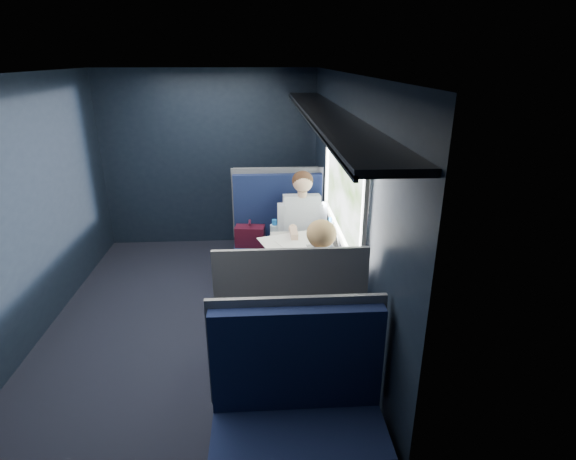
{
  "coord_description": "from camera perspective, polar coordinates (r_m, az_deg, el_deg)",
  "views": [
    {
      "loc": [
        0.66,
        -3.8,
        2.43
      ],
      "look_at": [
        0.9,
        0.0,
        0.95
      ],
      "focal_mm": 28.0,
      "sensor_mm": 36.0,
      "label": 1
    }
  ],
  "objects": [
    {
      "name": "laptop",
      "position": [
        4.14,
        5.07,
        -1.96
      ],
      "size": [
        0.27,
        0.34,
        0.24
      ],
      "color": "silver",
      "rests_on": "table"
    },
    {
      "name": "room_shell",
      "position": [
        3.97,
        -12.82,
        6.82
      ],
      "size": [
        3.0,
        4.4,
        2.4
      ],
      "color": "black",
      "rests_on": "ground"
    },
    {
      "name": "woman",
      "position": [
        3.56,
        3.96,
        -7.39
      ],
      "size": [
        0.53,
        0.56,
        1.32
      ],
      "color": "black",
      "rests_on": "ground"
    },
    {
      "name": "table",
      "position": [
        4.21,
        1.8,
        -3.6
      ],
      "size": [
        0.62,
        1.0,
        0.74
      ],
      "color": "#54565E",
      "rests_on": "ground"
    },
    {
      "name": "papers",
      "position": [
        4.21,
        1.18,
        -2.4
      ],
      "size": [
        0.77,
        0.92,
        0.01
      ],
      "primitive_type": "cube",
      "rotation": [
        0.0,
        0.0,
        0.32
      ],
      "color": "white",
      "rests_on": "table"
    },
    {
      "name": "bottle_small",
      "position": [
        4.43,
        5.32,
        0.09
      ],
      "size": [
        0.06,
        0.06,
        0.22
      ],
      "color": "silver",
      "rests_on": "table"
    },
    {
      "name": "seat_bay_far",
      "position": [
        3.56,
        0.08,
        -13.27
      ],
      "size": [
        1.04,
        0.62,
        1.26
      ],
      "color": "#0C1335",
      "rests_on": "ground"
    },
    {
      "name": "ground",
      "position": [
        4.56,
        -11.59,
        -11.52
      ],
      "size": [
        2.8,
        4.2,
        0.01
      ],
      "primitive_type": "cube",
      "color": "black"
    },
    {
      "name": "cup",
      "position": [
        4.57,
        5.07,
        0.07
      ],
      "size": [
        0.07,
        0.07,
        0.09
      ],
      "primitive_type": "cylinder",
      "color": "white",
      "rests_on": "table"
    },
    {
      "name": "man",
      "position": [
        4.83,
        1.85,
        0.48
      ],
      "size": [
        0.53,
        0.56,
        1.32
      ],
      "color": "black",
      "rests_on": "ground"
    },
    {
      "name": "seat_row_back",
      "position": [
        2.85,
        1.37,
        -23.86
      ],
      "size": [
        1.04,
        0.51,
        1.16
      ],
      "color": "#0C1335",
      "rests_on": "ground"
    },
    {
      "name": "seat_bay_near",
      "position": [
        5.09,
        -1.31,
        -2.02
      ],
      "size": [
        1.04,
        0.62,
        1.26
      ],
      "color": "#0C1335",
      "rests_on": "ground"
    },
    {
      "name": "seat_row_front",
      "position": [
        5.95,
        -1.56,
        1.38
      ],
      "size": [
        1.04,
        0.51,
        1.16
      ],
      "color": "#0C1335",
      "rests_on": "ground"
    }
  ]
}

